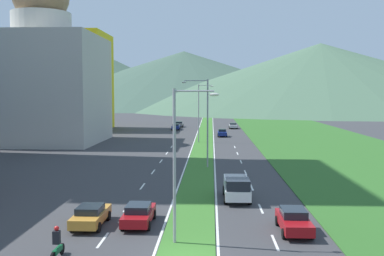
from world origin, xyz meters
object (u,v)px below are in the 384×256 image
car_2 (176,127)px  motorcycle_rider (57,245)px  street_lamp_near (179,156)px  car_4 (179,124)px  car_7 (139,214)px  street_lamp_mid (205,118)px  car_6 (233,126)px  car_0 (91,215)px  car_5 (222,133)px  street_lamp_far (200,110)px  pickup_truck_0 (237,189)px  car_1 (294,220)px

car_2 → motorcycle_rider: size_ratio=2.29×
street_lamp_near → car_4: size_ratio=2.08×
car_7 → street_lamp_mid: bearing=-10.1°
street_lamp_near → street_lamp_mid: (1.08, 26.34, 0.71)m
car_2 → car_6: (13.61, 4.36, -0.03)m
car_0 → car_5: (10.06, 60.10, 0.05)m
car_2 → car_0: bearing=-179.7°
street_lamp_mid → car_4: bearing=97.0°
street_lamp_far → pickup_truck_0: (4.08, -42.17, -4.80)m
car_4 → pickup_truck_0: size_ratio=0.80×
car_2 → motorcycle_rider: bearing=-179.8°
car_6 → pickup_truck_0: bearing=-2.5°
car_5 → car_4: bearing=-156.8°
car_4 → motorcycle_rider: bearing=-179.9°
car_5 → car_7: car_5 is taller
street_lamp_near → car_2: bearing=94.7°
car_0 → car_2: 75.73m
car_7 → car_5: bearing=-6.7°
car_4 → car_5: (10.36, -24.21, 0.04)m
car_0 → car_5: size_ratio=1.07×
car_0 → car_1: bearing=-93.0°
street_lamp_near → car_6: 83.67m
street_lamp_far → street_lamp_near: bearing=-89.8°
street_lamp_mid → car_5: 37.39m
pickup_truck_0 → car_7: bearing=-44.8°
street_lamp_far → car_4: bearing=100.1°
street_lamp_far → car_1: size_ratio=2.31×
car_6 → car_2: bearing=-72.2°
car_0 → car_7: 3.14m
car_2 → pickup_truck_0: bearing=-171.3°
car_5 → car_7: size_ratio=0.93×
car_0 → pickup_truck_0: size_ratio=0.81×
street_lamp_near → street_lamp_mid: bearing=87.6°
street_lamp_mid → motorcycle_rider: 30.44m
street_lamp_far → car_1: 51.00m
car_0 → car_7: bearing=-82.0°
car_0 → car_2: size_ratio=0.96×
car_1 → car_2: bearing=-169.9°
car_0 → pickup_truck_0: (10.00, 7.39, 0.26)m
car_5 → car_7: bearing=-6.7°
motorcycle_rider → car_5: bearing=-8.8°
street_lamp_far → car_1: bearing=-81.8°
car_1 → car_7: 10.09m
car_2 → car_4: (0.14, 8.58, -0.01)m
street_lamp_mid → car_4: size_ratio=2.38×
street_lamp_far → pickup_truck_0: street_lamp_far is taller
street_lamp_far → car_4: 35.66m
street_lamp_near → car_5: bearing=86.4°
car_5 → car_1: bearing=2.9°
street_lamp_mid → car_6: bearing=84.0°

